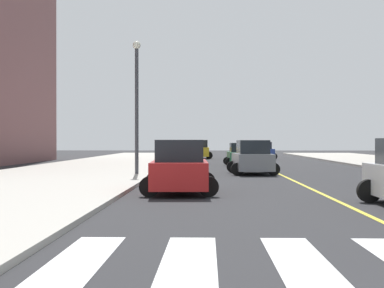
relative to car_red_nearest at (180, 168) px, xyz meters
The scene contains 8 objects.
sidewalk_kerb_west 8.32m from the car_red_nearest, 147.12° to the left, with size 10.00×120.00×0.15m, color #B2ADA3.
lane_divider_paint 25.07m from the car_red_nearest, 77.90° to the left, with size 0.16×80.00×0.01m, color yellow.
car_red_nearest is the anchor object (origin of this frame).
car_yellow_second 40.90m from the car_red_nearest, 89.84° to the left, with size 2.88×4.61×2.06m.
car_gray_third 12.68m from the car_red_nearest, 73.23° to the left, with size 2.93×4.57×2.00m.
car_blue_fourth 40.02m from the car_red_nearest, 79.94° to the left, with size 2.68×4.20×1.85m.
car_green_seventh 23.84m from the car_red_nearest, 81.36° to the left, with size 2.59×4.08×1.80m.
street_lamp 10.87m from the car_red_nearest, 106.22° to the left, with size 0.44×0.44×7.30m.
Camera 1 is at (-4.19, -5.17, 1.95)m, focal length 52.19 mm.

